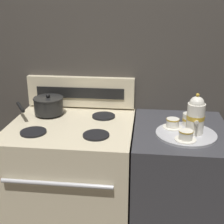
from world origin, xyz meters
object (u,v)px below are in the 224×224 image
at_px(teacup_right, 186,135).
at_px(teapot, 196,115).
at_px(serving_tray, 186,134).
at_px(stove, 74,187).
at_px(saucepan, 48,105).
at_px(teacup_left, 173,123).
at_px(creamer_jug, 188,119).

bearing_deg(teacup_right, teapot, 59.79).
xyz_separation_m(serving_tray, teacup_right, (-0.01, -0.10, 0.03)).
height_order(stove, serving_tray, serving_tray).
distance_m(saucepan, serving_tray, 0.91).
bearing_deg(saucepan, teapot, -13.94).
relative_size(saucepan, teacup_left, 2.66).
bearing_deg(saucepan, creamer_jug, -7.10).
distance_m(serving_tray, teacup_right, 0.10).
height_order(stove, teacup_left, teacup_left).
bearing_deg(saucepan, teacup_right, -20.95).
bearing_deg(teapot, teacup_right, -120.21).
bearing_deg(teacup_right, serving_tray, 81.91).
relative_size(stove, saucepan, 2.95).
height_order(saucepan, teacup_right, saucepan).
height_order(teacup_right, creamer_jug, creamer_jug).
xyz_separation_m(saucepan, teacup_left, (0.80, -0.16, -0.03)).
relative_size(saucepan, serving_tray, 0.90).
distance_m(stove, creamer_jug, 0.87).
relative_size(stove, teacup_left, 7.87).
bearing_deg(serving_tray, teacup_right, -98.09).
distance_m(serving_tray, teacup_left, 0.11).
distance_m(teapot, teacup_left, 0.16).
height_order(saucepan, creamer_jug, saucepan).
bearing_deg(creamer_jug, teacup_right, -99.29).
distance_m(stove, serving_tray, 0.83).
bearing_deg(teacup_right, creamer_jug, 80.71).
bearing_deg(stove, teacup_left, -0.99).
height_order(stove, teapot, teapot).
height_order(teacup_left, teacup_right, same).
bearing_deg(creamer_jug, teacup_left, -152.09).
bearing_deg(saucepan, serving_tray, -14.99).
relative_size(teapot, creamer_jug, 3.12).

